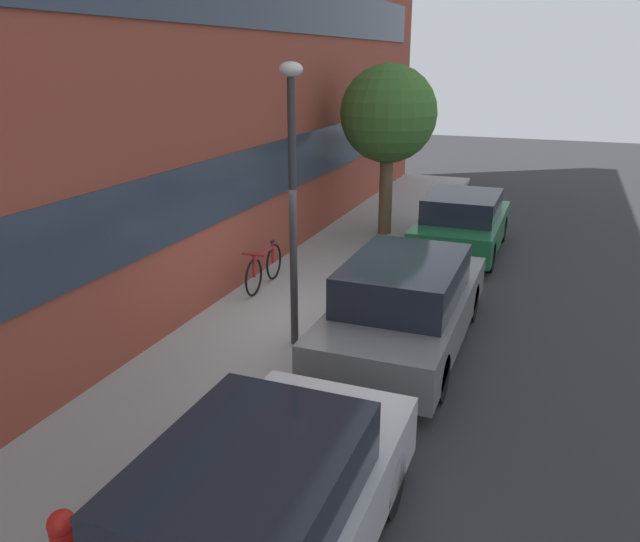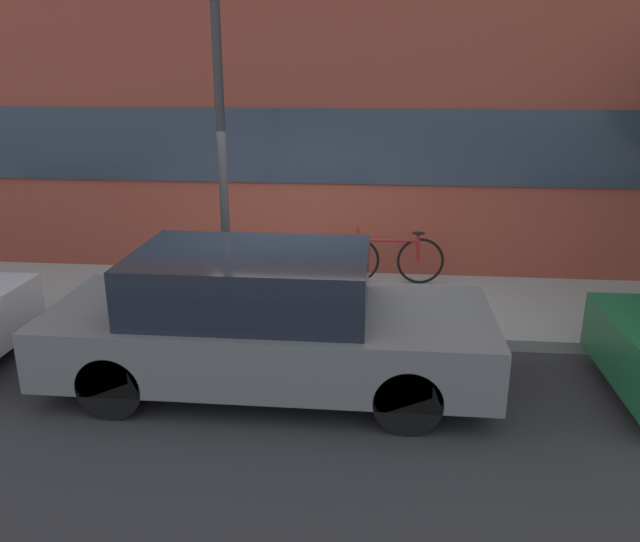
# 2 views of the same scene
# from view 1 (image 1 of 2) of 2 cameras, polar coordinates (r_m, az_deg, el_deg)

# --- Properties ---
(ground_plane) EXTENTS (56.00, 56.00, 0.00)m
(ground_plane) POSITION_cam_1_polar(r_m,az_deg,el_deg) (10.09, 1.89, -5.87)
(ground_plane) COLOR #2B2B2D
(sidewalk_strip) EXTENTS (28.00, 2.40, 0.15)m
(sidewalk_strip) POSITION_cam_1_polar(r_m,az_deg,el_deg) (10.48, -4.33, -4.50)
(sidewalk_strip) COLOR gray
(sidewalk_strip) RESTS_ON ground_plane
(rowhouse_facade) EXTENTS (28.00, 1.02, 9.57)m
(rowhouse_facade) POSITION_cam_1_polar(r_m,az_deg,el_deg) (10.46, -13.80, 21.50)
(rowhouse_facade) COLOR brown
(rowhouse_facade) RESTS_ON ground_plane
(parked_car_silver) EXTENTS (4.03, 1.68, 1.42)m
(parked_car_silver) POSITION_cam_1_polar(r_m,az_deg,el_deg) (5.44, -5.71, -21.65)
(parked_car_silver) COLOR #B2B5BA
(parked_car_silver) RESTS_ON ground_plane
(parked_car_grey) EXTENTS (4.53, 1.78, 1.46)m
(parked_car_grey) POSITION_cam_1_polar(r_m,az_deg,el_deg) (9.47, 7.79, -3.01)
(parked_car_grey) COLOR slate
(parked_car_grey) RESTS_ON ground_plane
(parked_car_green) EXTENTS (3.89, 1.75, 1.37)m
(parked_car_green) POSITION_cam_1_polar(r_m,az_deg,el_deg) (14.53, 12.86, 4.30)
(parked_car_green) COLOR #195B33
(parked_car_green) RESTS_ON ground_plane
(bicycle) EXTENTS (1.65, 0.44, 0.80)m
(bicycle) POSITION_cam_1_polar(r_m,az_deg,el_deg) (11.64, -5.14, 0.37)
(bicycle) COLOR black
(bicycle) RESTS_ON sidewalk_strip
(street_tree) EXTENTS (2.25, 2.25, 3.99)m
(street_tree) POSITION_cam_1_polar(r_m,az_deg,el_deg) (14.96, 6.27, 13.98)
(street_tree) COLOR brown
(street_tree) RESTS_ON sidewalk_strip
(lamp_post) EXTENTS (0.32, 0.32, 4.04)m
(lamp_post) POSITION_cam_1_polar(r_m,az_deg,el_deg) (8.69, -2.55, 8.67)
(lamp_post) COLOR #2D2D30
(lamp_post) RESTS_ON sidewalk_strip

